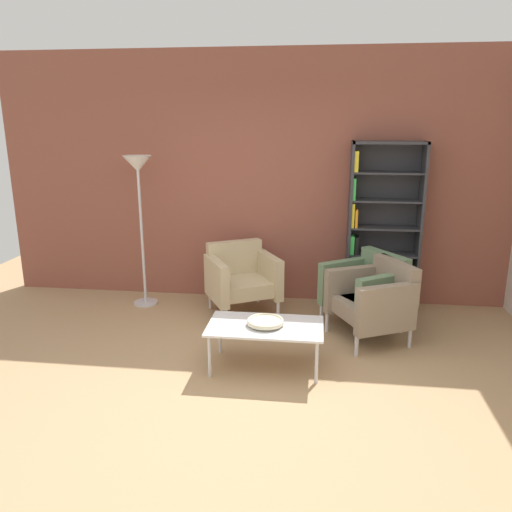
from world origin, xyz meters
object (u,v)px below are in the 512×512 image
(coffee_table_low, at_px, (265,328))
(armchair_by_bookshelf, at_px, (241,277))
(bookshelf_tall, at_px, (379,228))
(armchair_spare_guest, at_px, (367,289))
(armchair_near_window, at_px, (374,299))
(decorative_bowl, at_px, (265,321))
(floor_lamp_torchiere, at_px, (139,182))

(coffee_table_low, xyz_separation_m, armchair_by_bookshelf, (-0.41, 1.29, 0.05))
(bookshelf_tall, bearing_deg, armchair_spare_guest, -104.47)
(coffee_table_low, height_order, armchair_near_window, armchair_near_window)
(coffee_table_low, bearing_deg, armchair_spare_guest, 47.41)
(bookshelf_tall, bearing_deg, decorative_bowl, -123.80)
(coffee_table_low, height_order, floor_lamp_torchiere, floor_lamp_torchiere)
(floor_lamp_torchiere, bearing_deg, armchair_by_bookshelf, -5.85)
(bookshelf_tall, relative_size, armchair_near_window, 2.06)
(coffee_table_low, relative_size, armchair_by_bookshelf, 1.08)
(decorative_bowl, bearing_deg, armchair_spare_guest, 47.41)
(coffee_table_low, relative_size, floor_lamp_torchiere, 0.57)
(bookshelf_tall, height_order, armchair_near_window, bookshelf_tall)
(floor_lamp_torchiere, bearing_deg, bookshelf_tall, 5.54)
(armchair_near_window, bearing_deg, armchair_spare_guest, 162.77)
(armchair_by_bookshelf, bearing_deg, coffee_table_low, -101.04)
(coffee_table_low, xyz_separation_m, floor_lamp_torchiere, (-1.59, 1.41, 1.08))
(bookshelf_tall, height_order, coffee_table_low, bookshelf_tall)
(decorative_bowl, xyz_separation_m, floor_lamp_torchiere, (-1.59, 1.41, 1.01))
(floor_lamp_torchiere, bearing_deg, armchair_near_window, -14.36)
(armchair_spare_guest, bearing_deg, armchair_by_bookshelf, -135.26)
(coffee_table_low, distance_m, armchair_by_bookshelf, 1.35)
(armchair_by_bookshelf, relative_size, armchair_near_window, 1.01)
(armchair_by_bookshelf, height_order, armchair_spare_guest, same)
(armchair_by_bookshelf, relative_size, armchair_spare_guest, 0.98)
(bookshelf_tall, relative_size, armchair_by_bookshelf, 2.04)
(bookshelf_tall, xyz_separation_m, armchair_by_bookshelf, (-1.53, -0.38, -0.52))
(coffee_table_low, relative_size, decorative_bowl, 3.12)
(decorative_bowl, bearing_deg, bookshelf_tall, 56.20)
(decorative_bowl, bearing_deg, coffee_table_low, 0.00)
(decorative_bowl, distance_m, armchair_spare_guest, 1.41)
(decorative_bowl, relative_size, armchair_spare_guest, 0.34)
(decorative_bowl, relative_size, floor_lamp_torchiere, 0.18)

